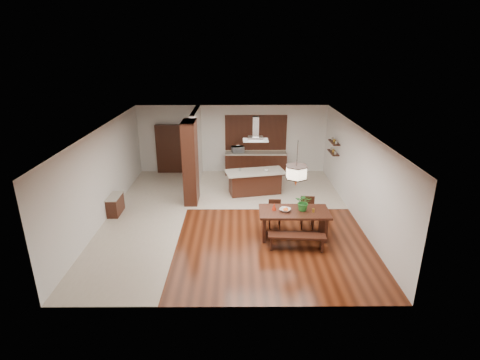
{
  "coord_description": "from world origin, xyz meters",
  "views": [
    {
      "loc": [
        0.23,
        -11.1,
        5.34
      ],
      "look_at": [
        0.3,
        0.0,
        1.25
      ],
      "focal_mm": 28.0,
      "sensor_mm": 36.0,
      "label": 1
    }
  ],
  "objects_px": {
    "fruit_bowl": "(285,210)",
    "microwave": "(238,149)",
    "dining_chair_right": "(307,213)",
    "island_cup": "(266,171)",
    "foliage_plant": "(304,202)",
    "pendant_lantern": "(297,163)",
    "kitchen_island": "(255,182)",
    "range_hood": "(256,129)",
    "dining_bench": "(296,242)",
    "hallway_console": "(115,205)",
    "dining_table": "(294,218)",
    "dining_chair_left": "(275,214)"
  },
  "relations": [
    {
      "from": "hallway_console",
      "to": "dining_table",
      "type": "height_order",
      "value": "dining_table"
    },
    {
      "from": "dining_chair_left",
      "to": "microwave",
      "type": "distance_m",
      "value": 5.16
    },
    {
      "from": "fruit_bowl",
      "to": "microwave",
      "type": "xyz_separation_m",
      "value": [
        -1.34,
        5.62,
        0.22
      ]
    },
    {
      "from": "range_hood",
      "to": "island_cup",
      "type": "height_order",
      "value": "range_hood"
    },
    {
      "from": "foliage_plant",
      "to": "dining_chair_left",
      "type": "bearing_deg",
      "value": 141.96
    },
    {
      "from": "dining_chair_left",
      "to": "dining_chair_right",
      "type": "height_order",
      "value": "dining_chair_right"
    },
    {
      "from": "range_hood",
      "to": "microwave",
      "type": "xyz_separation_m",
      "value": [
        -0.64,
        2.24,
        -1.38
      ]
    },
    {
      "from": "kitchen_island",
      "to": "island_cup",
      "type": "bearing_deg",
      "value": -30.11
    },
    {
      "from": "pendant_lantern",
      "to": "island_cup",
      "type": "relative_size",
      "value": 10.83
    },
    {
      "from": "microwave",
      "to": "dining_table",
      "type": "bearing_deg",
      "value": -93.52
    },
    {
      "from": "dining_chair_left",
      "to": "range_hood",
      "type": "relative_size",
      "value": 0.94
    },
    {
      "from": "dining_chair_right",
      "to": "island_cup",
      "type": "height_order",
      "value": "island_cup"
    },
    {
      "from": "dining_table",
      "to": "range_hood",
      "type": "bearing_deg",
      "value": 106.04
    },
    {
      "from": "hallway_console",
      "to": "kitchen_island",
      "type": "xyz_separation_m",
      "value": [
        4.68,
        1.76,
        0.14
      ]
    },
    {
      "from": "island_cup",
      "to": "dining_table",
      "type": "bearing_deg",
      "value": -80.01
    },
    {
      "from": "dining_chair_left",
      "to": "fruit_bowl",
      "type": "relative_size",
      "value": 2.77
    },
    {
      "from": "dining_table",
      "to": "pendant_lantern",
      "type": "distance_m",
      "value": 1.64
    },
    {
      "from": "kitchen_island",
      "to": "island_cup",
      "type": "xyz_separation_m",
      "value": [
        0.4,
        -0.13,
        0.48
      ]
    },
    {
      "from": "dining_table",
      "to": "dining_bench",
      "type": "distance_m",
      "value": 0.82
    },
    {
      "from": "foliage_plant",
      "to": "island_cup",
      "type": "xyz_separation_m",
      "value": [
        -0.83,
        3.2,
        -0.15
      ]
    },
    {
      "from": "hallway_console",
      "to": "range_hood",
      "type": "height_order",
      "value": "range_hood"
    },
    {
      "from": "pendant_lantern",
      "to": "fruit_bowl",
      "type": "bearing_deg",
      "value": -177.2
    },
    {
      "from": "dining_chair_left",
      "to": "pendant_lantern",
      "type": "relative_size",
      "value": 0.65
    },
    {
      "from": "hallway_console",
      "to": "dining_bench",
      "type": "distance_m",
      "value": 6.1
    },
    {
      "from": "foliage_plant",
      "to": "kitchen_island",
      "type": "bearing_deg",
      "value": 110.24
    },
    {
      "from": "island_cup",
      "to": "pendant_lantern",
      "type": "bearing_deg",
      "value": -80.01
    },
    {
      "from": "dining_bench",
      "to": "microwave",
      "type": "height_order",
      "value": "microwave"
    },
    {
      "from": "fruit_bowl",
      "to": "dining_bench",
      "type": "bearing_deg",
      "value": -70.23
    },
    {
      "from": "hallway_console",
      "to": "fruit_bowl",
      "type": "distance_m",
      "value": 5.65
    },
    {
      "from": "dining_chair_left",
      "to": "island_cup",
      "type": "bearing_deg",
      "value": 93.74
    },
    {
      "from": "dining_bench",
      "to": "dining_chair_right",
      "type": "bearing_deg",
      "value": 68.54
    },
    {
      "from": "dining_chair_right",
      "to": "microwave",
      "type": "relative_size",
      "value": 1.93
    },
    {
      "from": "foliage_plant",
      "to": "range_hood",
      "type": "relative_size",
      "value": 0.57
    },
    {
      "from": "dining_chair_left",
      "to": "microwave",
      "type": "xyz_separation_m",
      "value": [
        -1.12,
        4.99,
        0.66
      ]
    },
    {
      "from": "dining_chair_left",
      "to": "dining_bench",
      "type": "bearing_deg",
      "value": -68.4
    },
    {
      "from": "dining_chair_right",
      "to": "microwave",
      "type": "bearing_deg",
      "value": 117.66
    },
    {
      "from": "island_cup",
      "to": "dining_chair_left",
      "type": "bearing_deg",
      "value": -88.21
    },
    {
      "from": "hallway_console",
      "to": "dining_chair_right",
      "type": "distance_m",
      "value": 6.24
    },
    {
      "from": "pendant_lantern",
      "to": "microwave",
      "type": "xyz_separation_m",
      "value": [
        -1.61,
        5.61,
        -1.16
      ]
    },
    {
      "from": "dining_bench",
      "to": "kitchen_island",
      "type": "bearing_deg",
      "value": 103.19
    },
    {
      "from": "kitchen_island",
      "to": "dining_chair_left",
      "type": "bearing_deg",
      "value": -91.97
    },
    {
      "from": "hallway_console",
      "to": "fruit_bowl",
      "type": "xyz_separation_m",
      "value": [
        5.38,
        -1.62,
        0.55
      ]
    },
    {
      "from": "dining_chair_right",
      "to": "range_hood",
      "type": "distance_m",
      "value": 3.72
    },
    {
      "from": "foliage_plant",
      "to": "fruit_bowl",
      "type": "height_order",
      "value": "foliage_plant"
    },
    {
      "from": "pendant_lantern",
      "to": "kitchen_island",
      "type": "bearing_deg",
      "value": 106.06
    },
    {
      "from": "hallway_console",
      "to": "fruit_bowl",
      "type": "relative_size",
      "value": 2.87
    },
    {
      "from": "hallway_console",
      "to": "fruit_bowl",
      "type": "bearing_deg",
      "value": -16.77
    },
    {
      "from": "kitchen_island",
      "to": "range_hood",
      "type": "distance_m",
      "value": 2.01
    },
    {
      "from": "dining_chair_left",
      "to": "island_cup",
      "type": "xyz_separation_m",
      "value": [
        -0.08,
        2.62,
        0.51
      ]
    },
    {
      "from": "range_hood",
      "to": "dining_chair_right",
      "type": "bearing_deg",
      "value": -61.94
    }
  ]
}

